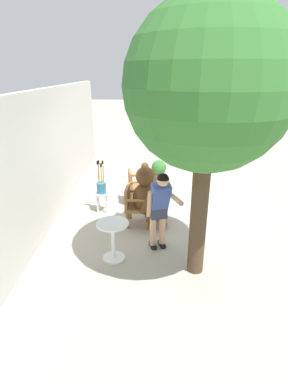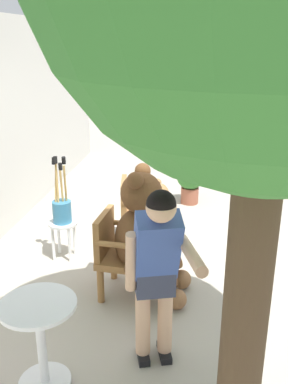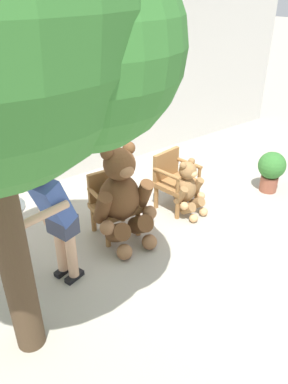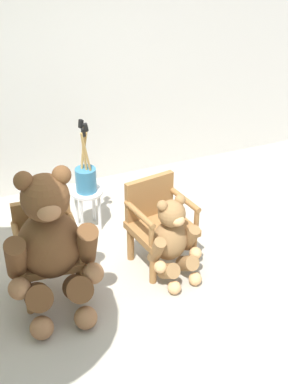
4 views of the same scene
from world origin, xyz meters
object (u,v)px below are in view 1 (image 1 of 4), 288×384
Objects in this scene: round_side_table at (113,237)px; potted_plant at (159,170)px; white_stool at (102,197)px; brush_bucket at (101,186)px; teddy_bear_small at (149,187)px; teddy_bear_large at (147,196)px; patio_tree at (211,91)px; person_visitor at (160,205)px; wooden_chair_right at (137,186)px; wooden_chair_left at (135,204)px.

round_side_table is 1.06× the size of potted_plant.
white_stool is 0.57× the size of brush_bucket.
teddy_bear_small is at bearing -66.33° from white_stool.
patio_tree is (-1.53, -0.87, 2.21)m from teddy_bear_large.
patio_tree is at bearing -150.33° from teddy_bear_large.
person_visitor is at bearing -174.86° from teddy_bear_small.
teddy_bear_small is 1.26× the size of potted_plant.
potted_plant is at bearing -1.82° from person_visitor.
wooden_chair_right is 1.15m from teddy_bear_large.
wooden_chair_right is 0.95m from white_stool.
round_side_table reaches higher than white_stool.
brush_bucket reaches higher than wooden_chair_left.
teddy_bear_large reaches higher than potted_plant.
round_side_table is at bearing 166.88° from potted_plant.
wooden_chair_left is at bearing -14.08° from round_side_table.
teddy_bear_small is at bearing 168.72° from potted_plant.
teddy_bear_large is at bearing 178.31° from teddy_bear_small.
white_stool is (-0.48, 1.10, -0.07)m from teddy_bear_small.
person_visitor is at bearing -154.74° from wooden_chair_left.
teddy_bear_small reaches higher than potted_plant.
wooden_chair_left is at bearing 179.97° from wooden_chair_right.
brush_bucket reaches higher than teddy_bear_small.
wooden_chair_left is 0.32m from teddy_bear_large.
wooden_chair_right is 1.26× the size of potted_plant.
white_stool is 0.11× the size of patio_tree.
brush_bucket is at bearing 119.74° from wooden_chair_right.
potted_plant is (3.99, -0.93, -0.05)m from round_side_table.
brush_bucket reaches higher than potted_plant.
wooden_chair_right is 0.29m from teddy_bear_small.
wooden_chair_left is 1.05m from brush_bucket.
person_visitor is 3.38× the size of white_stool.
wooden_chair_left is at bearing 36.15° from patio_tree.
teddy_bear_large is at bearing 172.71° from potted_plant.
person_visitor reaches higher than teddy_bear_large.
round_side_table is at bearing 165.74° from teddy_bear_small.
wooden_chair_right reaches higher than round_side_table.
potted_plant is at bearing -11.28° from teddy_bear_small.
patio_tree reaches higher than person_visitor.
teddy_bear_large is 2.70m from potted_plant.
wooden_chair_right is 1.67m from potted_plant.
wooden_chair_left is 0.21× the size of patio_tree.
brush_bucket is at bearing 13.76° from round_side_table.
person_visitor is 3.71m from potted_plant.
potted_plant is at bearing -12.63° from wooden_chair_left.
patio_tree is 6.02× the size of potted_plant.
teddy_bear_small is at bearing -14.49° from wooden_chair_left.
wooden_chair_right is at bearing 23.12° from patio_tree.
white_stool is at bearing 13.75° from round_side_table.
teddy_bear_large is at bearing -92.31° from wooden_chair_left.
teddy_bear_small is at bearing -14.26° from round_side_table.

